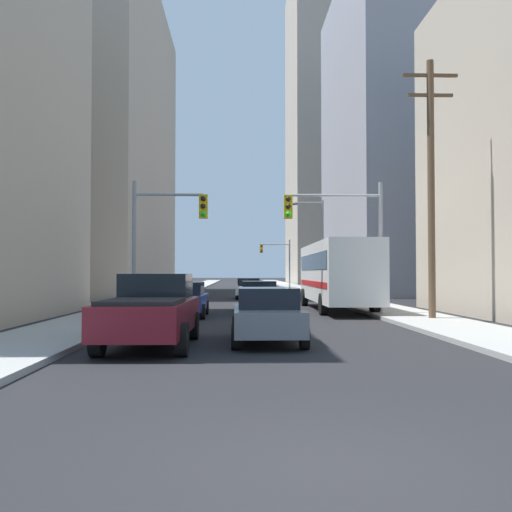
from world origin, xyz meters
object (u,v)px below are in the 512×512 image
(sedan_white, at_px, (249,288))
(city_bus, at_px, (336,273))
(sedan_blue, at_px, (185,299))
(traffic_signal_near_right, at_px, (338,225))
(pickup_truck_maroon, at_px, (152,311))
(traffic_signal_near_left, at_px, (166,226))
(sedan_black, at_px, (259,297))
(traffic_signal_far_right, at_px, (277,255))
(sedan_grey, at_px, (267,315))

(sedan_white, bearing_deg, city_bus, -72.14)
(sedan_blue, distance_m, traffic_signal_near_right, 7.60)
(pickup_truck_maroon, height_order, sedan_white, pickup_truck_maroon)
(pickup_truck_maroon, relative_size, sedan_white, 1.28)
(traffic_signal_near_left, bearing_deg, sedan_white, 76.47)
(sedan_black, xyz_separation_m, traffic_signal_near_left, (-4.21, -2.09, 3.25))
(sedan_black, xyz_separation_m, traffic_signal_far_right, (3.81, 42.77, 3.27))
(traffic_signal_near_left, xyz_separation_m, traffic_signal_near_right, (7.70, 0.00, 0.05))
(sedan_blue, xyz_separation_m, traffic_signal_near_left, (-0.88, 0.43, 3.25))
(traffic_signal_near_left, distance_m, traffic_signal_near_right, 7.70)
(sedan_grey, relative_size, sedan_blue, 0.99)
(sedan_grey, height_order, sedan_white, same)
(pickup_truck_maroon, bearing_deg, sedan_blue, 90.41)
(sedan_blue, distance_m, sedan_white, 17.39)
(pickup_truck_maroon, height_order, sedan_black, pickup_truck_maroon)
(city_bus, distance_m, sedan_blue, 8.46)
(sedan_white, bearing_deg, traffic_signal_near_right, -77.53)
(sedan_blue, height_order, traffic_signal_near_right, traffic_signal_near_right)
(traffic_signal_near_right, bearing_deg, city_bus, 81.55)
(city_bus, distance_m, sedan_black, 4.44)
(pickup_truck_maroon, distance_m, traffic_signal_far_right, 55.76)
(city_bus, relative_size, traffic_signal_far_right, 1.92)
(pickup_truck_maroon, relative_size, sedan_black, 1.29)
(sedan_grey, height_order, sedan_black, same)
(pickup_truck_maroon, bearing_deg, city_bus, 62.41)
(sedan_grey, bearing_deg, sedan_blue, 108.51)
(city_bus, relative_size, traffic_signal_near_left, 1.92)
(sedan_blue, bearing_deg, traffic_signal_far_right, 81.04)
(traffic_signal_near_right, bearing_deg, sedan_white, 102.47)
(sedan_black, relative_size, sedan_white, 0.99)
(sedan_grey, height_order, traffic_signal_far_right, traffic_signal_far_right)
(traffic_signal_far_right, bearing_deg, sedan_grey, -94.21)
(sedan_grey, relative_size, traffic_signal_near_right, 0.70)
(city_bus, xyz_separation_m, sedan_black, (-4.02, -1.49, -1.16))
(sedan_blue, relative_size, traffic_signal_near_left, 0.71)
(sedan_black, distance_m, traffic_signal_far_right, 43.06)
(sedan_grey, distance_m, sedan_blue, 9.84)
(city_bus, bearing_deg, traffic_signal_near_left, -156.51)
(traffic_signal_far_right, bearing_deg, traffic_signal_near_left, -100.14)
(sedan_grey, xyz_separation_m, sedan_white, (0.01, 26.44, 0.00))
(pickup_truck_maroon, bearing_deg, traffic_signal_near_left, 95.22)
(pickup_truck_maroon, distance_m, sedan_grey, 3.12)
(sedan_blue, bearing_deg, sedan_black, 36.97)
(sedan_black, xyz_separation_m, sedan_blue, (-3.34, -2.51, 0.00))
(sedan_black, distance_m, sedan_white, 14.60)
(sedan_blue, relative_size, sedan_white, 1.00)
(pickup_truck_maroon, xyz_separation_m, traffic_signal_near_left, (-0.95, 10.37, 3.09))
(sedan_blue, xyz_separation_m, traffic_signal_far_right, (7.14, 45.28, 3.27))
(sedan_white, distance_m, traffic_signal_near_left, 17.46)
(traffic_signal_near_left, distance_m, traffic_signal_far_right, 45.57)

